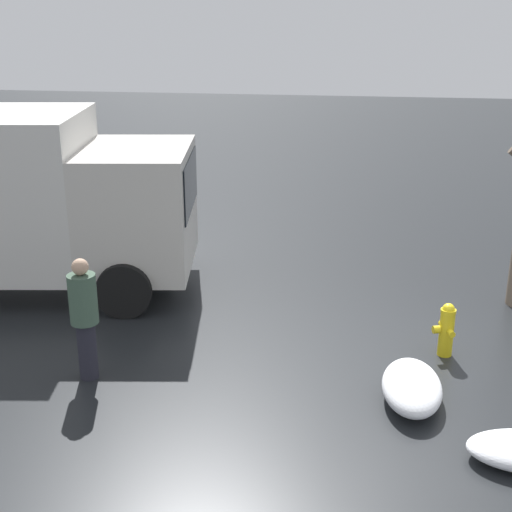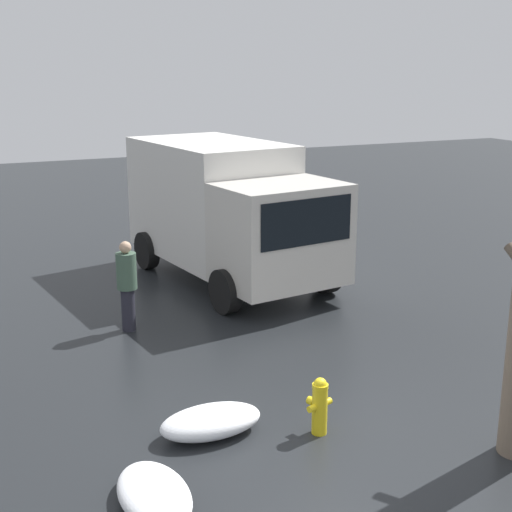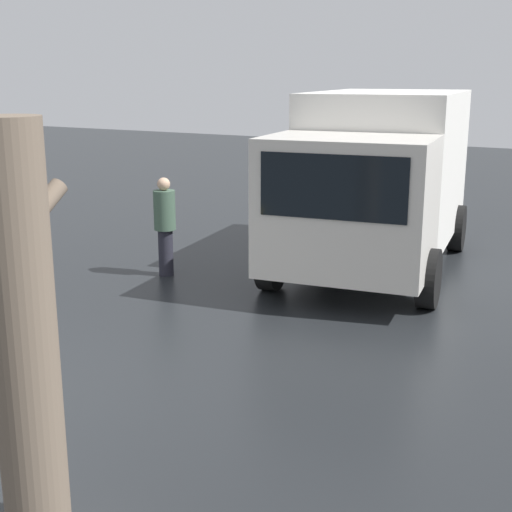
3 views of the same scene
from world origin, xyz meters
The scene contains 6 objects.
ground_plane centered at (0.00, 0.00, 0.00)m, with size 60.00×60.00×0.00m, color black.
fire_hydrant centered at (0.00, 0.00, 0.41)m, with size 0.32×0.42×0.80m.
delivery_truck centered at (7.16, -1.60, 1.66)m, with size 6.07×3.39×3.08m.
pedestrian centered at (4.82, 1.34, 0.93)m, with size 0.37×0.37×1.70m.
snow_pile_by_hydrant centered at (-0.66, 2.48, 0.14)m, with size 1.38×0.78×0.28m.
snow_pile_curbside centered at (0.55, 1.34, 0.19)m, with size 0.75×1.40×0.39m.
Camera 2 is at (-7.49, 4.32, 4.78)m, focal length 50.00 mm.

